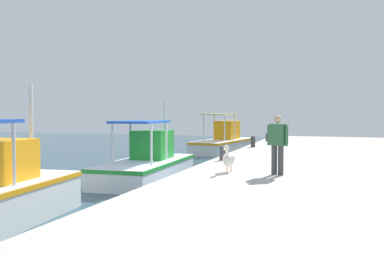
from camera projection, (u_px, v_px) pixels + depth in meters
The scene contains 8 objects.
quay_pier at pixel (357, 185), 12.82m from camera, with size 36.00×10.00×0.80m, color #BCB7AD.
fishing_boat_third at pixel (147, 164), 16.20m from camera, with size 5.67×2.34×3.13m.
fishing_boat_fourth at pixel (223, 142), 27.37m from camera, with size 6.32×2.85×3.36m.
pelican at pixel (229, 159), 12.70m from camera, with size 0.95×0.37×0.82m.
fisherman_standing at pixel (278, 142), 12.10m from camera, with size 0.37×0.61×1.68m.
mooring_bollard_nearest at pixel (223, 153), 15.78m from camera, with size 0.25×0.25×0.51m, color #333338.
mooring_bollard_second at pixel (253, 142), 21.54m from camera, with size 0.22×0.22×0.54m, color #333338.
mooring_bollard_third at pixel (267, 137), 26.07m from camera, with size 0.22×0.22×0.44m, color #333338.
Camera 1 is at (-13.64, -4.36, 2.60)m, focal length 40.34 mm.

